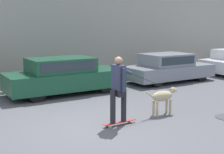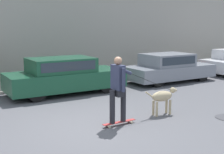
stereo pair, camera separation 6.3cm
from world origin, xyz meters
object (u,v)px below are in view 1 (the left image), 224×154
skateboarder (119,87)px  fire_hydrant (193,69)px  parked_car_2 (168,68)px  dog (163,97)px  parked_car_1 (64,76)px

skateboarder → fire_hydrant: (7.55, 5.01, -0.68)m
parked_car_2 → skateboarder: 6.78m
fire_hydrant → parked_car_2: bearing=-162.6°
skateboarder → dog: bearing=4.6°
parked_car_2 → dog: 5.47m
parked_car_1 → parked_car_2: size_ratio=1.05×
dog → skateboarder: skateboarder is taller
parked_car_2 → dog: size_ratio=3.83×
parked_car_2 → skateboarder: (-5.24, -4.29, 0.41)m
parked_car_1 → fire_hydrant: (7.36, 0.72, -0.32)m
parked_car_2 → fire_hydrant: size_ratio=6.46×
parked_car_2 → skateboarder: skateboarder is taller
skateboarder → parked_car_1: bearing=85.2°
parked_car_1 → dog: 4.34m
parked_car_1 → parked_car_2: bearing=-1.2°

